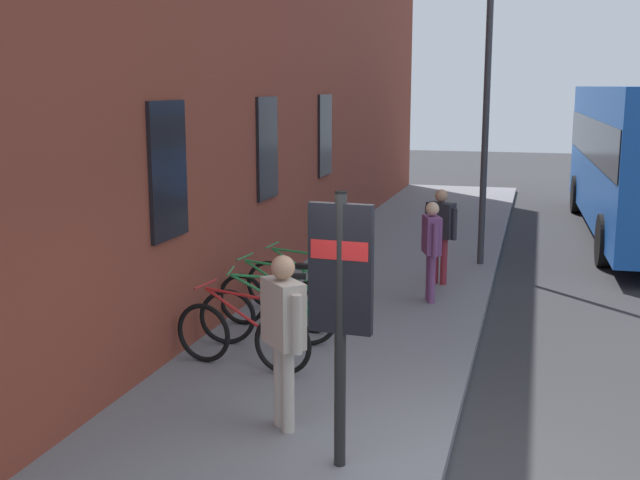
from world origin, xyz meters
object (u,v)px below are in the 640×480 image
Objects in this scene: bicycle_mid_rack at (243,336)px; street_lamp at (487,88)px; bicycle_by_door at (278,301)px; bicycle_beside_lamp at (303,286)px; transit_info_sign at (341,287)px; pedestrian_by_facade at (432,241)px; pedestrian_crossing_street at (283,324)px; bicycle_far_end at (269,315)px; pedestrian_near_bus at (441,226)px.

bicycle_mid_rack is 7.35m from street_lamp.
bicycle_by_door and bicycle_beside_lamp have the same top height.
bicycle_mid_rack is at bearing 179.98° from bicycle_beside_lamp.
transit_info_sign reaches higher than bicycle_by_door.
bicycle_beside_lamp is (0.89, -0.09, 0.00)m from bicycle_by_door.
street_lamp reaches higher than transit_info_sign.
pedestrian_by_facade is (1.94, -1.81, 0.55)m from bicycle_by_door.
pedestrian_crossing_street is (-1.46, -0.97, 0.65)m from bicycle_mid_rack.
pedestrian_by_facade is (5.56, -0.04, -0.66)m from transit_info_sign.
transit_info_sign reaches higher than bicycle_far_end.
pedestrian_near_bus is at bearing 162.35° from street_lamp.
bicycle_far_end is 4.18m from pedestrian_near_bus.
bicycle_beside_lamp is 4.96m from transit_info_sign.
pedestrian_near_bus is (6.13, -0.73, -0.07)m from pedestrian_crossing_street.
pedestrian_near_bus is (2.22, -1.71, 0.58)m from bicycle_beside_lamp.
pedestrian_by_facade is at bearing -0.43° from transit_info_sign.
pedestrian_by_facade reaches higher than bicycle_beside_lamp.
transit_info_sign is 1.56× the size of pedestrian_by_facade.
pedestrian_by_facade is (1.05, -1.71, 0.55)m from bicycle_beside_lamp.
pedestrian_crossing_street is at bearing -146.28° from bicycle_mid_rack.
pedestrian_near_bus is 2.89m from street_lamp.
bicycle_beside_lamp is 0.33× the size of street_lamp.
bicycle_far_end is 3.17m from pedestrian_by_facade.
pedestrian_near_bus reaches higher than bicycle_by_door.
bicycle_mid_rack is 1.01× the size of bicycle_far_end.
pedestrian_near_bus reaches higher than bicycle_beside_lamp.
transit_info_sign reaches higher than pedestrian_crossing_street.
pedestrian_by_facade is (-1.16, -0.01, -0.03)m from pedestrian_near_bus.
bicycle_far_end is 1.57m from bicycle_beside_lamp.
bicycle_beside_lamp is at bearing 142.39° from pedestrian_near_bus.
pedestrian_by_facade is at bearing 169.32° from street_lamp.
street_lamp is at bearing -25.94° from bicycle_by_door.
pedestrian_near_bus is 1.03× the size of pedestrian_by_facade.
bicycle_beside_lamp is 1.12× the size of pedestrian_near_bus.
transit_info_sign reaches higher than pedestrian_near_bus.
pedestrian_by_facade is at bearing -58.44° from bicycle_beside_lamp.
bicycle_beside_lamp is 2.08m from pedestrian_by_facade.
street_lamp is at bearing -10.68° from pedestrian_by_facade.
bicycle_by_door is at bearing 25.96° from transit_info_sign.
pedestrian_near_bus is at bearing 0.27° from pedestrian_by_facade.
bicycle_far_end is 1.02× the size of pedestrian_crossing_street.
bicycle_far_end is 2.62m from pedestrian_crossing_street.
bicycle_beside_lamp is (1.57, 0.02, -0.00)m from bicycle_far_end.
transit_info_sign is (-2.05, -1.67, 1.21)m from bicycle_mid_rack.
bicycle_far_end is at bearing -1.28° from bicycle_mid_rack.
pedestrian_crossing_street is 0.31× the size of street_lamp.
bicycle_mid_rack is 0.89m from bicycle_far_end.
transit_info_sign is at bearing -140.85° from bicycle_mid_rack.
bicycle_far_end and bicycle_by_door have the same top height.
bicycle_beside_lamp is 2.86m from pedestrian_near_bus.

